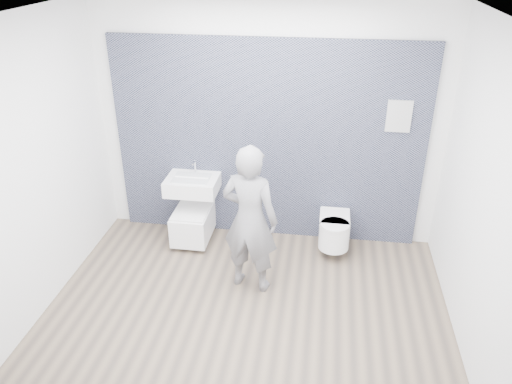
# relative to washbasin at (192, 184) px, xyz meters

# --- Properties ---
(ground) EXTENTS (4.00, 4.00, 0.00)m
(ground) POSITION_rel_washbasin_xyz_m (0.85, -1.21, -0.73)
(ground) COLOR brown
(ground) RESTS_ON ground
(room_shell) EXTENTS (4.00, 4.00, 4.00)m
(room_shell) POSITION_rel_washbasin_xyz_m (0.85, -1.21, 1.01)
(room_shell) COLOR silver
(room_shell) RESTS_ON ground
(tile_wall) EXTENTS (3.60, 0.06, 2.40)m
(tile_wall) POSITION_rel_washbasin_xyz_m (0.85, 0.26, -0.73)
(tile_wall) COLOR black
(tile_wall) RESTS_ON ground
(washbasin) EXTENTS (0.61, 0.46, 0.46)m
(washbasin) POSITION_rel_washbasin_xyz_m (0.00, 0.00, 0.00)
(washbasin) COLOR white
(washbasin) RESTS_ON ground
(toilet_square) EXTENTS (0.42, 0.61, 0.78)m
(toilet_square) POSITION_rel_washbasin_xyz_m (-0.00, -0.07, -0.47)
(toilet_square) COLOR white
(toilet_square) RESTS_ON ground
(toilet_rounded) EXTENTS (0.35, 0.60, 0.32)m
(toilet_rounded) POSITION_rel_washbasin_xyz_m (1.70, -0.07, -0.44)
(toilet_rounded) COLOR white
(toilet_rounded) RESTS_ON ground
(info_placard) EXTENTS (0.26, 0.03, 0.35)m
(info_placard) POSITION_rel_washbasin_xyz_m (2.29, 0.21, -0.73)
(info_placard) COLOR silver
(info_placard) RESTS_ON ground
(visitor) EXTENTS (0.65, 0.50, 1.61)m
(visitor) POSITION_rel_washbasin_xyz_m (0.83, -0.85, 0.08)
(visitor) COLOR gray
(visitor) RESTS_ON ground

